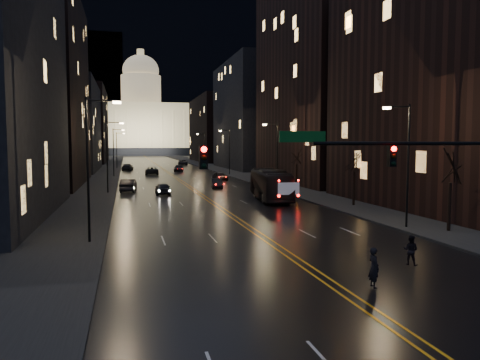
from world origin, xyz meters
TOP-DOWN VIEW (x-y plane):
  - ground at (0.00, 0.00)m, footprint 900.00×900.00m
  - road at (0.00, 130.00)m, footprint 20.00×320.00m
  - sidewalk_left at (-14.00, 130.00)m, footprint 8.00×320.00m
  - sidewalk_right at (14.00, 130.00)m, footprint 8.00×320.00m
  - center_line at (0.00, 130.00)m, footprint 0.62×320.00m
  - building_left_mid at (-21.00, 54.00)m, footprint 12.00×30.00m
  - building_left_far at (-21.00, 92.00)m, footprint 12.00×34.00m
  - building_left_dist at (-21.00, 140.00)m, footprint 12.00×40.00m
  - building_right_near at (21.00, 20.00)m, footprint 12.00×26.00m
  - building_right_tall at (21.00, 50.00)m, footprint 12.00×30.00m
  - building_right_mid at (21.00, 92.00)m, footprint 12.00×34.00m
  - building_right_dist at (21.00, 140.00)m, footprint 12.00×40.00m
  - mountain_ridge at (40.00, 380.00)m, footprint 520.00×60.00m
  - capitol at (0.00, 250.00)m, footprint 90.00×50.00m
  - traffic_signal at (5.91, -0.00)m, footprint 17.29×0.45m
  - streetlamp_right_near at (10.81, 10.00)m, footprint 2.13×0.25m
  - streetlamp_left_near at (-10.81, 10.00)m, footprint 2.13×0.25m
  - streetlamp_right_mid at (10.81, 40.00)m, footprint 2.13×0.25m
  - streetlamp_left_mid at (-10.81, 40.00)m, footprint 2.13×0.25m
  - streetlamp_right_far at (10.81, 70.00)m, footprint 2.13×0.25m
  - streetlamp_left_far at (-10.81, 70.00)m, footprint 2.13×0.25m
  - streetlamp_right_dist at (10.81, 100.00)m, footprint 2.13×0.25m
  - streetlamp_left_dist at (-10.81, 100.00)m, footprint 2.13×0.25m
  - tree_right_near at (13.00, 8.00)m, footprint 2.40×2.40m
  - tree_right_mid at (13.00, 22.00)m, footprint 2.40×2.40m
  - tree_right_far at (13.00, 38.00)m, footprint 2.40×2.40m
  - bus at (6.69, 29.30)m, footprint 4.31×12.33m
  - oncoming_car_a at (-4.45, 37.21)m, footprint 1.84×4.40m
  - oncoming_car_b at (-8.50, 41.84)m, footprint 2.27×5.20m
  - oncoming_car_c at (-3.72, 75.78)m, footprint 2.95×5.82m
  - oncoming_car_d at (-8.50, 90.75)m, footprint 2.88×5.69m
  - receding_car_a at (3.44, 43.71)m, footprint 1.92×4.35m
  - receding_car_b at (6.49, 56.76)m, footprint 2.29×4.47m
  - receding_car_c at (2.50, 83.62)m, footprint 2.69×5.31m
  - receding_car_d at (7.11, 114.93)m, footprint 3.06×5.86m
  - pedestrian_a at (1.55, -2.00)m, footprint 0.43×0.65m
  - pedestrian_b at (5.31, 0.96)m, footprint 0.81×0.83m

SIDE VIEW (x-z plane):
  - ground at x=0.00m, z-range 0.00..0.00m
  - road at x=0.00m, z-range 0.00..0.02m
  - center_line at x=0.00m, z-range 0.02..0.03m
  - sidewalk_left at x=-14.00m, z-range 0.00..0.16m
  - sidewalk_right at x=14.00m, z-range 0.00..0.16m
  - receding_car_a at x=3.44m, z-range 0.00..1.39m
  - receding_car_b at x=6.49m, z-range 0.00..1.46m
  - receding_car_c at x=2.50m, z-range 0.00..1.48m
  - oncoming_car_a at x=-4.45m, z-range 0.00..1.49m
  - pedestrian_b at x=5.31m, z-range 0.00..1.54m
  - receding_car_d at x=7.11m, z-range 0.00..1.57m
  - oncoming_car_c at x=-3.72m, z-range 0.00..1.58m
  - oncoming_car_d at x=-8.50m, z-range 0.00..1.58m
  - oncoming_car_b at x=-8.50m, z-range 0.00..1.66m
  - pedestrian_a at x=1.55m, z-range 0.00..1.75m
  - bus at x=6.69m, z-range 0.00..3.36m
  - tree_right_near at x=13.00m, z-range 1.20..7.85m
  - tree_right_mid at x=13.00m, z-range 1.20..7.85m
  - tree_right_far at x=13.00m, z-range 1.20..7.85m
  - streetlamp_right_near at x=10.81m, z-range 0.58..9.58m
  - streetlamp_left_near at x=-10.81m, z-range 0.58..9.58m
  - streetlamp_right_mid at x=10.81m, z-range 0.58..9.58m
  - streetlamp_left_mid at x=-10.81m, z-range 0.58..9.58m
  - streetlamp_right_far at x=10.81m, z-range 0.58..9.58m
  - streetlamp_left_far at x=-10.81m, z-range 0.58..9.58m
  - streetlamp_right_dist at x=10.81m, z-range 0.58..9.58m
  - streetlamp_left_dist at x=-10.81m, z-range 0.58..9.58m
  - traffic_signal at x=5.91m, z-range 1.60..8.60m
  - building_left_far at x=-21.00m, z-range 0.00..20.00m
  - building_right_dist at x=21.00m, z-range 0.00..22.00m
  - building_left_dist at x=-21.00m, z-range 0.00..24.00m
  - building_right_near at x=21.00m, z-range 0.00..24.00m
  - building_right_mid at x=21.00m, z-range 0.00..26.00m
  - building_left_mid at x=-21.00m, z-range 0.00..28.00m
  - capitol at x=0.00m, z-range -12.10..46.40m
  - building_right_tall at x=21.00m, z-range 0.00..38.00m
  - mountain_ridge at x=40.00m, z-range 0.00..130.00m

